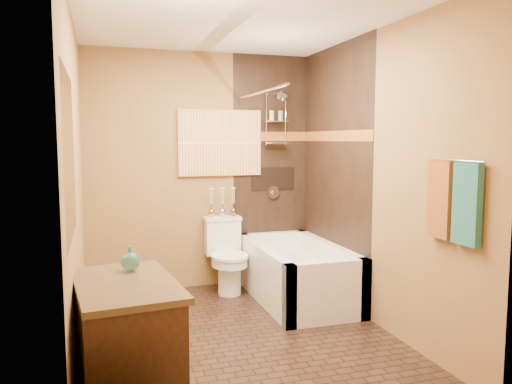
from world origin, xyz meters
name	(u,v)px	position (x,y,z in m)	size (l,w,h in m)	color
floor	(239,337)	(0.00, 0.00, 0.00)	(3.00, 3.00, 0.00)	black
wall_left	(76,187)	(-1.20, 0.00, 1.25)	(0.02, 3.00, 2.50)	olive
wall_right	(374,179)	(1.20, 0.00, 1.25)	(0.02, 3.00, 2.50)	olive
wall_back	(201,171)	(0.00, 1.50, 1.25)	(2.40, 0.02, 2.50)	olive
wall_front	(319,207)	(0.00, -1.50, 1.25)	(2.40, 0.02, 2.50)	olive
ceiling	(238,18)	(0.00, 0.00, 2.50)	(3.00, 3.00, 0.00)	silver
alcove_tile_back	(270,170)	(0.78, 1.49, 1.25)	(0.85, 0.01, 2.50)	black
alcove_tile_right	(334,173)	(1.19, 0.75, 1.25)	(0.01, 1.50, 2.50)	black
mosaic_band_back	(271,136)	(0.78, 1.48, 1.62)	(0.85, 0.01, 0.10)	brown
mosaic_band_right	(334,136)	(1.18, 0.75, 1.62)	(0.01, 1.50, 0.10)	brown
alcove_niche	(273,179)	(0.80, 1.48, 1.15)	(0.50, 0.01, 0.25)	black
shower_fixtures	(276,132)	(0.80, 1.38, 1.67)	(0.24, 0.33, 1.16)	silver
curtain_rod	(259,93)	(0.40, 0.75, 2.02)	(0.03, 0.03, 1.55)	silver
towel_bar	(454,160)	(1.15, -1.05, 1.45)	(0.02, 0.02, 0.55)	silver
towel_teal	(467,204)	(1.16, -1.18, 1.18)	(0.05, 0.22, 0.52)	#1E645D
towel_rust	(440,200)	(1.16, -0.92, 1.18)	(0.05, 0.22, 0.52)	brown
sunset_painting	(220,143)	(0.20, 1.48, 1.55)	(0.90, 0.04, 0.70)	orange
vanity_mirror	(69,155)	(-1.19, -0.89, 1.50)	(0.01, 1.00, 0.90)	white
bathtub	(297,277)	(0.80, 0.75, 0.22)	(0.80, 1.50, 0.55)	white
toilet	(227,255)	(0.20, 1.22, 0.39)	(0.39, 0.58, 0.77)	white
vanity	(126,348)	(-0.92, -0.89, 0.39)	(0.64, 0.94, 0.78)	black
teal_bottle	(130,259)	(-0.87, -0.66, 0.86)	(0.12, 0.12, 0.18)	#277667
bud_vases	(222,201)	(0.20, 1.39, 0.93)	(0.30, 0.06, 0.30)	gold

